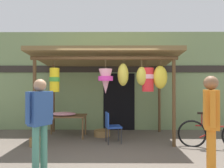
% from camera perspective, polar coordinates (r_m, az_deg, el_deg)
% --- Properties ---
extents(ground_plane, '(30.00, 30.00, 0.00)m').
position_cam_1_polar(ground_plane, '(5.27, -1.26, -17.78)').
color(ground_plane, '#60564C').
extents(shop_facade, '(12.57, 0.29, 3.48)m').
position_cam_1_polar(shop_facade, '(7.45, -0.70, 0.87)').
color(shop_facade, '#7A9360').
rests_on(shop_facade, ground_plane).
extents(market_stall_canopy, '(4.11, 2.20, 2.57)m').
position_cam_1_polar(market_stall_canopy, '(6.04, -0.89, 5.55)').
color(market_stall_canopy, brown).
rests_on(market_stall_canopy, ground_plane).
extents(display_table, '(1.20, 0.71, 0.66)m').
position_cam_1_polar(display_table, '(6.56, -12.52, -9.00)').
color(display_table, brown).
rests_on(display_table, ground_plane).
extents(flower_heap_on_table, '(0.76, 0.53, 0.10)m').
position_cam_1_polar(flower_heap_on_table, '(6.48, -13.21, -8.00)').
color(flower_heap_on_table, pink).
rests_on(flower_heap_on_table, display_table).
extents(folding_chair, '(0.47, 0.47, 0.84)m').
position_cam_1_polar(folding_chair, '(5.76, -0.34, -11.12)').
color(folding_chair, '#2347A8').
rests_on(folding_chair, ground_plane).
extents(wicker_basket_by_table, '(0.36, 0.36, 0.22)m').
position_cam_1_polar(wicker_basket_by_table, '(5.91, -20.08, -14.75)').
color(wicker_basket_by_table, olive).
rests_on(wicker_basket_by_table, ground_plane).
extents(wicker_basket_spare, '(0.51, 0.51, 0.18)m').
position_cam_1_polar(wicker_basket_spare, '(6.61, -2.75, -13.37)').
color(wicker_basket_spare, olive).
rests_on(wicker_basket_spare, ground_plane).
extents(parked_bicycle, '(1.71, 0.55, 0.92)m').
position_cam_1_polar(parked_bicycle, '(5.92, 26.28, -12.33)').
color(parked_bicycle, black).
rests_on(parked_bicycle, ground_plane).
extents(vendor_in_orange, '(0.40, 0.51, 1.70)m').
position_cam_1_polar(vendor_in_orange, '(4.11, -19.25, -8.37)').
color(vendor_in_orange, '#4C8E7A').
rests_on(vendor_in_orange, ground_plane).
extents(customer_foreground, '(0.34, 0.56, 1.74)m').
position_cam_1_polar(customer_foreground, '(3.88, 25.64, -8.42)').
color(customer_foreground, orange).
rests_on(customer_foreground, ground_plane).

